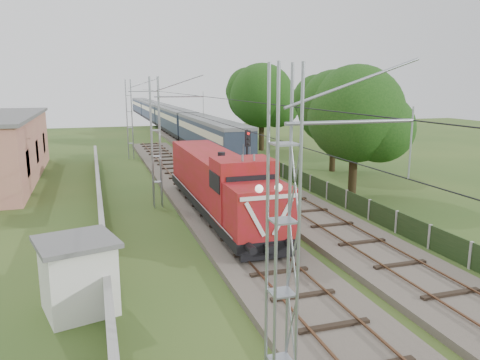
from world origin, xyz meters
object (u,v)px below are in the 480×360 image
object	(u,v)px
locomotive	(220,183)
signal_post	(248,152)
relay_hut	(78,275)
coach_rake	(163,114)

from	to	relation	value
locomotive	signal_post	size ratio (longest dim) A/B	3.37
locomotive	relay_hut	size ratio (longest dim) A/B	5.24
coach_rake	signal_post	xyz separation A→B (m)	(-2.16, -51.59, 0.78)
locomotive	coach_rake	world-z (taller)	locomotive
signal_post	relay_hut	bearing A→B (deg)	-128.71
coach_rake	signal_post	world-z (taller)	signal_post
locomotive	coach_rake	distance (m)	55.36
locomotive	relay_hut	distance (m)	11.86
locomotive	signal_post	xyz separation A→B (m)	(2.84, 3.54, 1.11)
locomotive	signal_post	bearing A→B (deg)	51.33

